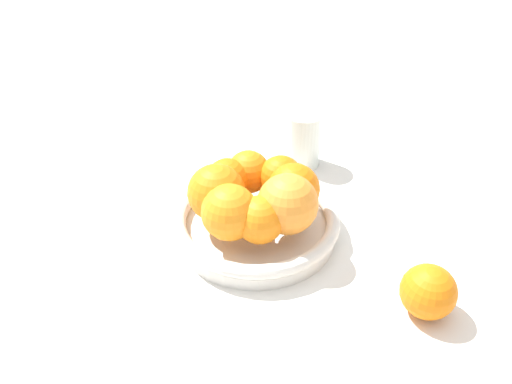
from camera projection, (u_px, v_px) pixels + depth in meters
name	position (u px, v px, depth m)	size (l,w,h in m)	color
ground_plane	(256.00, 233.00, 0.73)	(4.00, 4.00, 0.00)	silver
fruit_bowl	(256.00, 223.00, 0.72)	(0.24, 0.24, 0.04)	silver
orange_pile	(256.00, 194.00, 0.68)	(0.18, 0.18, 0.08)	orange
stray_orange	(428.00, 292.00, 0.59)	(0.07, 0.07, 0.07)	orange
drinking_glass	(303.00, 139.00, 0.86)	(0.06, 0.06, 0.10)	silver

